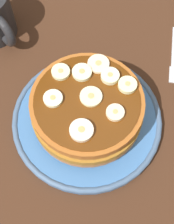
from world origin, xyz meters
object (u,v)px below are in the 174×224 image
at_px(banana_slice_8, 82,73).
at_px(plate, 87,120).
at_px(banana_slice_3, 61,72).
at_px(banana_slice_7, 127,85).
at_px(banana_slice_0, 91,97).
at_px(banana_slice_4, 98,64).
at_px(banana_slice_2, 53,99).
at_px(fork, 173,57).
at_px(banana_slice_1, 115,113).
at_px(pancake_stack, 87,109).
at_px(banana_slice_5, 81,130).
at_px(banana_slice_6, 110,76).

bearing_deg(banana_slice_8, plate, -30.74).
relative_size(banana_slice_3, banana_slice_7, 1.00).
relative_size(banana_slice_0, banana_slice_4, 0.98).
relative_size(banana_slice_2, fork, 0.29).
bearing_deg(banana_slice_3, plate, -0.04).
height_order(plate, banana_slice_7, banana_slice_7).
height_order(plate, banana_slice_1, banana_slice_1).
bearing_deg(pancake_stack, banana_slice_8, 149.64).
distance_m(plate, banana_slice_7, 0.10).
relative_size(plate, banana_slice_0, 7.38).
distance_m(banana_slice_4, banana_slice_8, 0.03).
bearing_deg(pancake_stack, banana_slice_1, 19.74).
bearing_deg(banana_slice_2, banana_slice_8, 96.61).
height_order(banana_slice_5, fork, banana_slice_5).
bearing_deg(banana_slice_0, banana_slice_3, -173.03).
distance_m(banana_slice_6, banana_slice_7, 0.03).
distance_m(pancake_stack, banana_slice_3, 0.07).
bearing_deg(banana_slice_5, banana_slice_8, 139.79).
xyz_separation_m(banana_slice_4, banana_slice_8, (-0.00, -0.03, 0.00)).
distance_m(pancake_stack, banana_slice_2, 0.06).
bearing_deg(banana_slice_0, banana_slice_5, -54.49).
distance_m(pancake_stack, banana_slice_6, 0.06).
xyz_separation_m(banana_slice_0, fork, (0.00, 0.21, -0.08)).
height_order(banana_slice_6, fork, banana_slice_6).
height_order(banana_slice_3, banana_slice_8, same).
bearing_deg(plate, banana_slice_4, 124.11).
bearing_deg(banana_slice_4, banana_slice_5, -52.96).
bearing_deg(banana_slice_1, banana_slice_0, -167.47).
relative_size(banana_slice_4, banana_slice_5, 0.99).
xyz_separation_m(banana_slice_6, banana_slice_7, (0.03, 0.01, -0.00)).
distance_m(pancake_stack, banana_slice_7, 0.08).
bearing_deg(banana_slice_5, banana_slice_2, 179.50).
bearing_deg(banana_slice_6, pancake_stack, -83.19).
distance_m(banana_slice_3, banana_slice_6, 0.08).
xyz_separation_m(banana_slice_2, fork, (0.04, 0.25, -0.08)).
bearing_deg(plate, banana_slice_6, 98.30).
relative_size(plate, banana_slice_5, 7.20).
bearing_deg(banana_slice_4, fork, 75.10).
xyz_separation_m(plate, banana_slice_7, (0.02, 0.06, 0.07)).
relative_size(banana_slice_8, fork, 0.30).
bearing_deg(pancake_stack, banana_slice_4, 123.60).
xyz_separation_m(pancake_stack, banana_slice_6, (-0.01, 0.05, 0.04)).
bearing_deg(banana_slice_6, banana_slice_3, -136.36).
bearing_deg(banana_slice_7, banana_slice_5, -83.17).
bearing_deg(banana_slice_1, pancake_stack, -160.26).
bearing_deg(banana_slice_7, pancake_stack, -110.26).
xyz_separation_m(banana_slice_7, banana_slice_8, (-0.06, -0.04, -0.00)).
relative_size(banana_slice_5, banana_slice_7, 1.21).
bearing_deg(banana_slice_2, banana_slice_5, -0.50).
distance_m(plate, banana_slice_6, 0.09).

